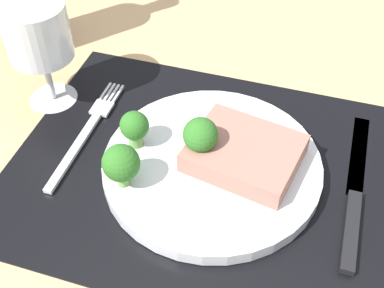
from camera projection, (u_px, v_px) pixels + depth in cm
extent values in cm
cube|color=tan|center=(211.00, 181.00, 58.16)|extent=(140.00, 110.00, 3.00)
cube|color=black|center=(212.00, 171.00, 56.98)|extent=(45.66, 34.48, 0.30)
cylinder|color=silver|center=(212.00, 166.00, 56.30)|extent=(24.45, 24.45, 1.60)
cube|color=#9E6B5B|center=(244.00, 153.00, 54.87)|extent=(13.13, 11.51, 2.49)
cylinder|color=#5B8942|center=(136.00, 139.00, 57.06)|extent=(1.69, 1.69, 1.53)
sphere|color=#2D6B23|center=(134.00, 125.00, 55.51)|extent=(3.29, 3.29, 3.29)
cylinder|color=#6B994C|center=(123.00, 178.00, 53.00)|extent=(1.37, 1.37, 1.50)
sphere|color=#2D6B23|center=(121.00, 163.00, 51.24)|extent=(3.99, 3.99, 3.99)
cylinder|color=#5B8942|center=(200.00, 153.00, 55.19)|extent=(1.84, 1.84, 2.10)
sphere|color=#2D6B23|center=(200.00, 135.00, 53.27)|extent=(3.83, 3.83, 3.83)
cube|color=silver|center=(74.00, 151.00, 58.69)|extent=(1.00, 13.00, 0.50)
cube|color=silver|center=(102.00, 108.00, 63.88)|extent=(2.40, 2.60, 0.40)
cube|color=silver|center=(105.00, 92.00, 66.13)|extent=(0.30, 3.60, 0.35)
cube|color=silver|center=(110.00, 93.00, 66.01)|extent=(0.30, 3.60, 0.35)
cube|color=silver|center=(114.00, 94.00, 65.88)|extent=(0.30, 3.60, 0.35)
cube|color=silver|center=(118.00, 94.00, 65.76)|extent=(0.30, 3.60, 0.35)
cube|color=black|center=(351.00, 230.00, 50.75)|extent=(1.40, 10.00, 0.80)
cube|color=silver|center=(359.00, 153.00, 58.58)|extent=(1.80, 13.00, 0.30)
cylinder|color=silver|center=(54.00, 98.00, 65.84)|extent=(6.18, 6.18, 0.40)
cylinder|color=silver|center=(48.00, 77.00, 63.34)|extent=(0.80, 0.80, 6.58)
cylinder|color=silver|center=(36.00, 31.00, 58.53)|extent=(7.83, 7.83, 6.81)
cylinder|color=#560C19|center=(41.00, 47.00, 60.09)|extent=(6.89, 6.89, 2.45)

